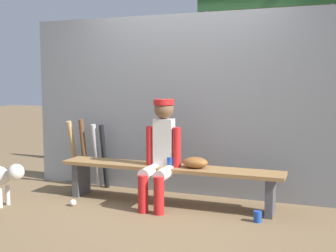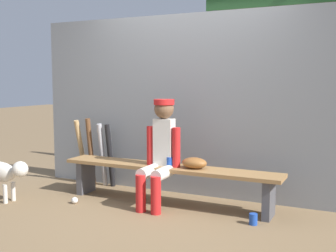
# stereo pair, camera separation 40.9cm
# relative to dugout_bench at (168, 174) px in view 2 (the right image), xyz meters

# --- Properties ---
(ground_plane) EXTENTS (30.00, 30.00, 0.00)m
(ground_plane) POSITION_rel_dugout_bench_xyz_m (0.00, 0.00, -0.35)
(ground_plane) COLOR brown
(chainlink_fence) EXTENTS (4.10, 0.03, 2.19)m
(chainlink_fence) POSITION_rel_dugout_bench_xyz_m (0.00, 0.51, 0.75)
(chainlink_fence) COLOR gray
(chainlink_fence) RESTS_ON ground_plane
(dugout_bench) EXTENTS (2.57, 0.36, 0.44)m
(dugout_bench) POSITION_rel_dugout_bench_xyz_m (0.00, 0.00, 0.00)
(dugout_bench) COLOR olive
(dugout_bench) RESTS_ON ground_plane
(player_seated) EXTENTS (0.41, 0.55, 1.19)m
(player_seated) POSITION_rel_dugout_bench_xyz_m (-0.05, -0.11, 0.29)
(player_seated) COLOR silver
(player_seated) RESTS_ON ground_plane
(baseball_glove) EXTENTS (0.28, 0.20, 0.12)m
(baseball_glove) POSITION_rel_dugout_bench_xyz_m (0.32, 0.00, 0.15)
(baseball_glove) COLOR brown
(baseball_glove) RESTS_ON dugout_bench
(bat_aluminum_black) EXTENTS (0.09, 0.17, 0.84)m
(bat_aluminum_black) POSITION_rel_dugout_bench_xyz_m (-1.02, 0.36, 0.07)
(bat_aluminum_black) COLOR black
(bat_aluminum_black) RESTS_ON ground_plane
(bat_aluminum_silver) EXTENTS (0.07, 0.19, 0.84)m
(bat_aluminum_silver) POSITION_rel_dugout_bench_xyz_m (-1.13, 0.36, 0.07)
(bat_aluminum_silver) COLOR #B7B7BC
(bat_aluminum_silver) RESTS_ON ground_plane
(bat_wood_dark) EXTENTS (0.09, 0.17, 0.90)m
(bat_wood_dark) POSITION_rel_dugout_bench_xyz_m (-1.30, 0.34, 0.10)
(bat_wood_dark) COLOR brown
(bat_wood_dark) RESTS_ON ground_plane
(bat_wood_tan) EXTENTS (0.07, 0.27, 0.87)m
(bat_wood_tan) POSITION_rel_dugout_bench_xyz_m (-1.47, 0.37, 0.09)
(bat_wood_tan) COLOR tan
(bat_wood_tan) RESTS_ON ground_plane
(baseball) EXTENTS (0.07, 0.07, 0.07)m
(baseball) POSITION_rel_dugout_bench_xyz_m (-0.96, -0.45, -0.31)
(baseball) COLOR white
(baseball) RESTS_ON ground_plane
(cup_on_ground) EXTENTS (0.08, 0.08, 0.11)m
(cup_on_ground) POSITION_rel_dugout_bench_xyz_m (1.05, -0.26, -0.29)
(cup_on_ground) COLOR #1E47AD
(cup_on_ground) RESTS_ON ground_plane
(cup_on_bench) EXTENTS (0.08, 0.08, 0.11)m
(cup_on_bench) POSITION_rel_dugout_bench_xyz_m (0.04, -0.03, 0.15)
(cup_on_bench) COLOR #1E47AD
(cup_on_bench) RESTS_ON dugout_bench
(scoreboard) EXTENTS (2.13, 0.27, 3.42)m
(scoreboard) POSITION_rel_dugout_bench_xyz_m (0.90, 1.45, 2.04)
(scoreboard) COLOR #3F3F42
(scoreboard) RESTS_ON ground_plane
(dog) EXTENTS (0.84, 0.20, 0.49)m
(dog) POSITION_rel_dugout_bench_xyz_m (-1.78, -0.72, -0.01)
(dog) COLOR beige
(dog) RESTS_ON ground_plane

